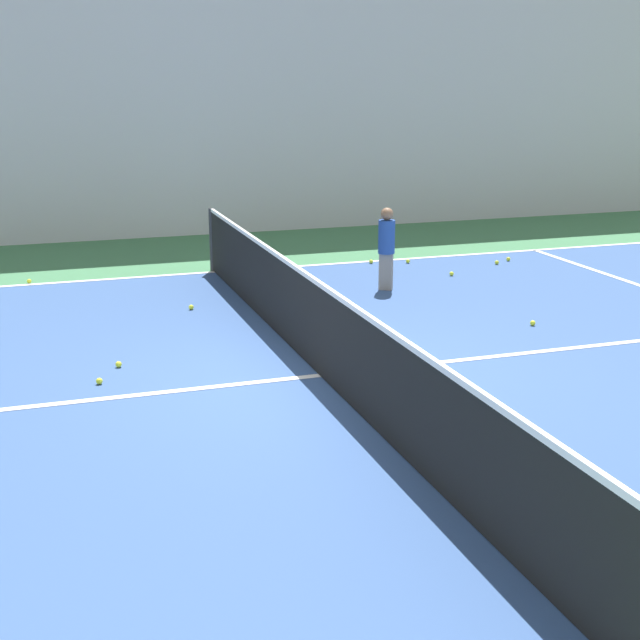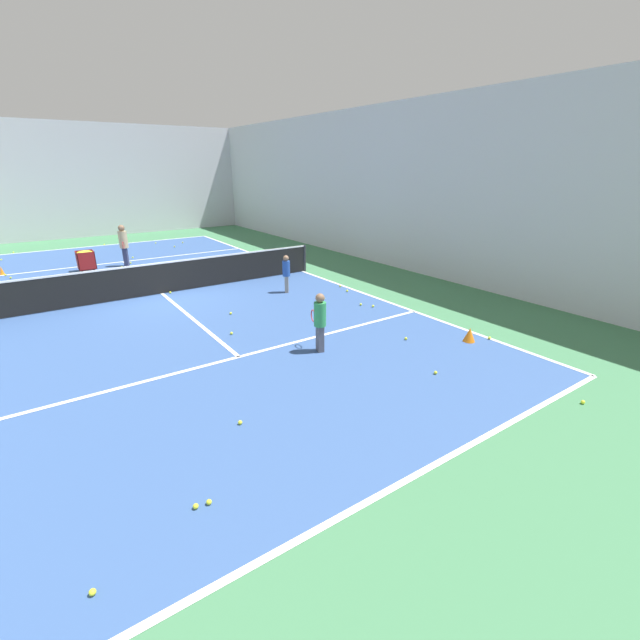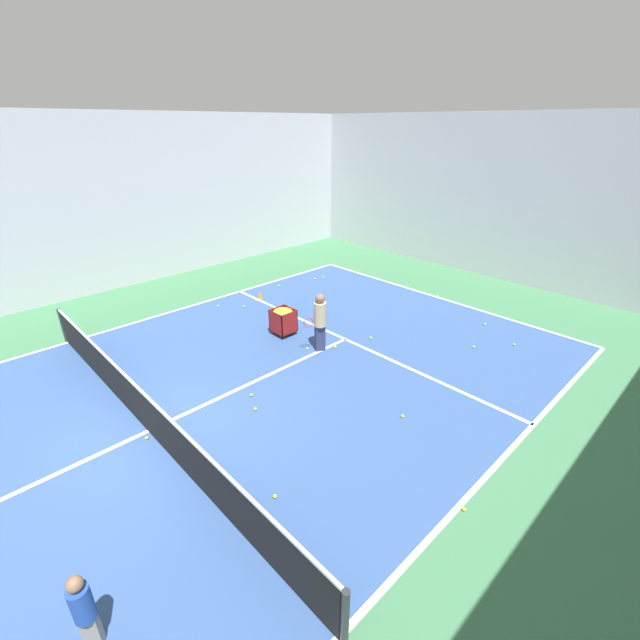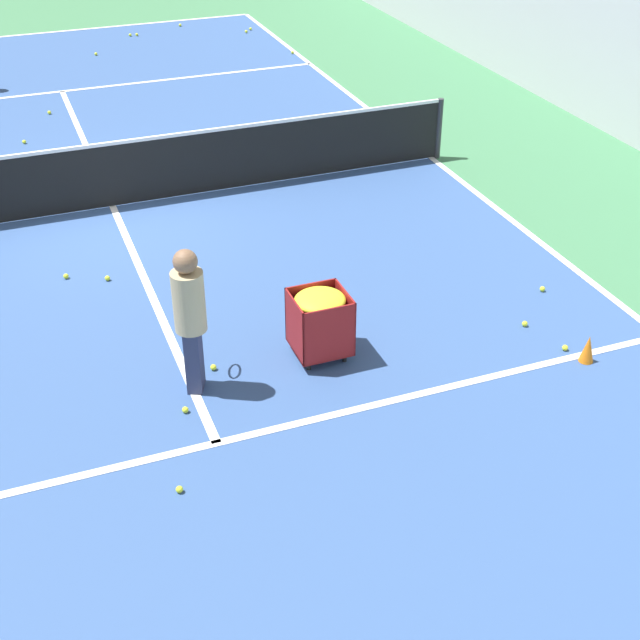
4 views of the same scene
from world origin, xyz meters
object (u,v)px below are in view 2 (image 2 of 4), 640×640
(player_near_baseline, at_px, (320,319))
(child_midcourt, at_px, (286,271))
(tennis_net, at_px, (160,278))
(training_cone_1, at_px, (2,271))
(coach_at_net, at_px, (124,243))
(ball_cart, at_px, (85,257))
(training_cone_0, at_px, (470,335))

(player_near_baseline, distance_m, child_midcourt, 4.79)
(tennis_net, relative_size, training_cone_1, 33.70)
(coach_at_net, height_order, ball_cart, coach_at_net)
(ball_cart, relative_size, training_cone_0, 2.44)
(ball_cart, xyz_separation_m, training_cone_0, (6.33, -12.96, -0.40))
(tennis_net, height_order, coach_at_net, coach_at_net)
(coach_at_net, relative_size, ball_cart, 2.07)
(tennis_net, relative_size, coach_at_net, 6.63)
(training_cone_1, bearing_deg, coach_at_net, -14.51)
(tennis_net, distance_m, coach_at_net, 4.92)
(tennis_net, height_order, player_near_baseline, player_near_baseline)
(tennis_net, distance_m, child_midcourt, 4.02)
(player_near_baseline, distance_m, coach_at_net, 11.62)
(player_near_baseline, height_order, training_cone_0, player_near_baseline)
(training_cone_0, distance_m, training_cone_1, 16.80)
(tennis_net, distance_m, ball_cart, 5.04)
(tennis_net, bearing_deg, training_cone_0, -59.38)
(coach_at_net, bearing_deg, child_midcourt, 48.42)
(ball_cart, bearing_deg, coach_at_net, 3.61)
(child_midcourt, xyz_separation_m, training_cone_1, (-7.65, 8.14, -0.53))
(child_midcourt, bearing_deg, coach_at_net, 58.51)
(coach_at_net, bearing_deg, training_cone_1, -82.14)
(child_midcourt, relative_size, ball_cart, 1.51)
(ball_cart, distance_m, training_cone_1, 3.01)
(coach_at_net, bearing_deg, tennis_net, 22.93)
(player_near_baseline, xyz_separation_m, child_midcourt, (1.77, 4.45, -0.07))
(coach_at_net, xyz_separation_m, training_cone_1, (-4.20, 1.09, -0.79))
(player_near_baseline, bearing_deg, child_midcourt, -6.89)
(coach_at_net, distance_m, child_midcourt, 7.85)
(player_near_baseline, bearing_deg, coach_at_net, 23.07)
(tennis_net, height_order, ball_cart, tennis_net)
(coach_at_net, relative_size, child_midcourt, 1.37)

